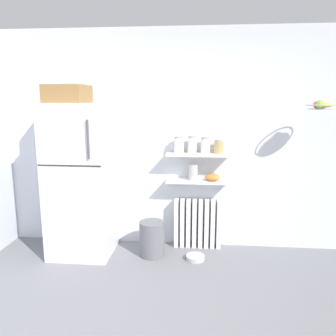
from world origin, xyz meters
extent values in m
plane|color=slate|center=(0.00, 0.50, 0.00)|extent=(7.04, 7.04, 0.00)
cube|color=silver|center=(0.00, 2.05, 1.30)|extent=(7.04, 0.10, 2.60)
cube|color=silver|center=(-1.19, 1.66, 0.88)|extent=(0.69, 0.67, 1.75)
cube|color=#262628|center=(-1.19, 1.32, 1.11)|extent=(0.68, 0.01, 0.01)
cylinder|color=#4C4C51|center=(-0.96, 1.31, 1.39)|extent=(0.02, 0.02, 0.40)
cube|color=olive|center=(-1.29, 1.66, 1.85)|extent=(0.42, 0.47, 0.19)
cube|color=white|center=(-0.10, 1.92, 0.30)|extent=(0.05, 0.12, 0.60)
cube|color=white|center=(-0.03, 1.92, 0.30)|extent=(0.05, 0.12, 0.60)
cube|color=white|center=(0.05, 1.92, 0.30)|extent=(0.05, 0.12, 0.60)
cube|color=white|center=(0.12, 1.92, 0.30)|extent=(0.05, 0.12, 0.60)
cube|color=white|center=(0.19, 1.92, 0.30)|extent=(0.05, 0.12, 0.60)
cube|color=white|center=(0.27, 1.92, 0.30)|extent=(0.05, 0.12, 0.60)
cube|color=white|center=(0.34, 1.92, 0.30)|extent=(0.05, 0.12, 0.60)
cube|color=white|center=(0.41, 1.92, 0.30)|extent=(0.05, 0.12, 0.60)
cube|color=white|center=(0.16, 1.89, 0.84)|extent=(0.75, 0.22, 0.02)
cube|color=white|center=(0.16, 1.89, 1.16)|extent=(0.75, 0.22, 0.02)
cylinder|color=silver|center=(-0.07, 1.89, 1.26)|extent=(0.11, 0.11, 0.18)
cylinder|color=gray|center=(-0.07, 1.89, 1.36)|extent=(0.11, 0.11, 0.02)
cylinder|color=silver|center=(0.08, 1.89, 1.26)|extent=(0.10, 0.10, 0.18)
cylinder|color=gray|center=(0.08, 1.89, 1.36)|extent=(0.09, 0.09, 0.02)
cylinder|color=silver|center=(0.23, 1.89, 1.26)|extent=(0.10, 0.10, 0.17)
cylinder|color=gray|center=(0.23, 1.89, 1.35)|extent=(0.10, 0.10, 0.02)
cylinder|color=tan|center=(0.39, 1.89, 1.24)|extent=(0.11, 0.11, 0.14)
cylinder|color=gray|center=(0.39, 1.89, 1.33)|extent=(0.10, 0.10, 0.02)
cylinder|color=#B2ADA8|center=(0.10, 1.89, 0.94)|extent=(0.11, 0.11, 0.19)
ellipsoid|color=orange|center=(0.33, 1.89, 0.89)|extent=(0.18, 0.18, 0.08)
cylinder|color=slate|center=(-0.36, 1.63, 0.20)|extent=(0.29, 0.29, 0.41)
cylinder|color=#B7B7BC|center=(0.14, 1.56, 0.03)|extent=(0.21, 0.21, 0.05)
torus|color=#B2B2B7|center=(1.40, 1.64, 1.73)|extent=(0.30, 0.30, 0.01)
cylinder|color=#A8A8AD|center=(1.40, 1.64, 1.69)|extent=(0.24, 0.24, 0.01)
sphere|color=gold|center=(1.42, 1.64, 1.73)|extent=(0.07, 0.07, 0.07)
sphere|color=red|center=(1.38, 1.68, 1.73)|extent=(0.08, 0.08, 0.08)
sphere|color=#7FAD38|center=(1.38, 1.61, 1.74)|extent=(0.09, 0.09, 0.09)
ellipsoid|color=yellow|center=(1.43, 1.61, 1.73)|extent=(0.15, 0.15, 0.07)
camera|label=1|loc=(0.18, -2.09, 1.80)|focal=36.90mm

